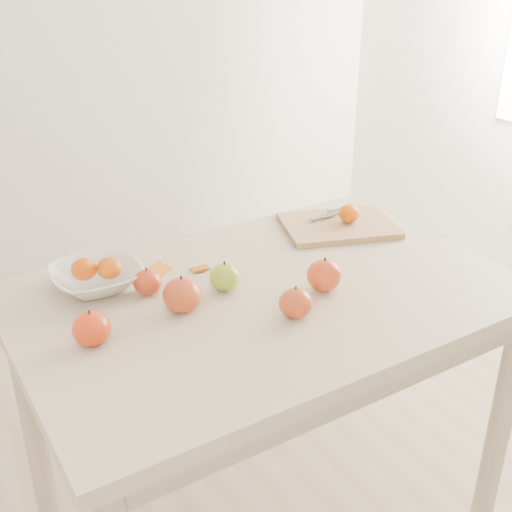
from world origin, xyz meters
TOP-DOWN VIEW (x-y plane):
  - ground at (0.00, 0.00)m, footprint 3.50×3.50m
  - table at (0.00, 0.00)m, footprint 1.20×0.80m
  - cutting_board at (0.38, 0.21)m, footprint 0.38×0.33m
  - board_tangerine at (0.41, 0.20)m, footprint 0.06×0.06m
  - fruit_bowl at (-0.35, 0.23)m, footprint 0.22×0.22m
  - bowl_tangerine_near at (-0.37, 0.24)m, footprint 0.06×0.06m
  - bowl_tangerine_far at (-0.32, 0.21)m, footprint 0.06×0.06m
  - orange_peel_a at (-0.19, 0.23)m, footprint 0.07×0.07m
  - orange_peel_b at (-0.09, 0.18)m, footprint 0.05×0.04m
  - paring_knife at (0.43, 0.28)m, footprint 0.17×0.05m
  - apple_green at (-0.09, 0.05)m, footprint 0.08×0.08m
  - apple_red_b at (-0.22, 0.02)m, footprint 0.09×0.09m
  - apple_red_e at (0.12, -0.07)m, footprint 0.09×0.09m
  - apple_red_a at (-0.25, 0.13)m, footprint 0.07×0.07m
  - apple_red_d at (-0.44, -0.01)m, footprint 0.08×0.08m
  - apple_red_c at (-0.01, -0.14)m, footprint 0.08×0.08m

SIDE VIEW (x-z plane):
  - ground at x=0.00m, z-range 0.00..0.00m
  - table at x=0.00m, z-range 0.28..1.03m
  - orange_peel_a at x=-0.19m, z-range 0.75..0.76m
  - orange_peel_b at x=-0.09m, z-range 0.75..0.76m
  - cutting_board at x=0.38m, z-range 0.75..0.77m
  - paring_knife at x=0.43m, z-range 0.77..0.78m
  - fruit_bowl at x=-0.35m, z-range 0.75..0.80m
  - apple_red_a at x=-0.25m, z-range 0.75..0.81m
  - apple_green at x=-0.09m, z-range 0.75..0.82m
  - apple_red_c at x=-0.01m, z-range 0.75..0.82m
  - apple_red_d at x=-0.44m, z-range 0.75..0.82m
  - apple_red_e at x=0.12m, z-range 0.75..0.83m
  - apple_red_b at x=-0.22m, z-range 0.75..0.83m
  - board_tangerine at x=0.41m, z-range 0.77..0.82m
  - bowl_tangerine_far at x=-0.32m, z-range 0.78..0.83m
  - bowl_tangerine_near at x=-0.37m, z-range 0.78..0.83m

